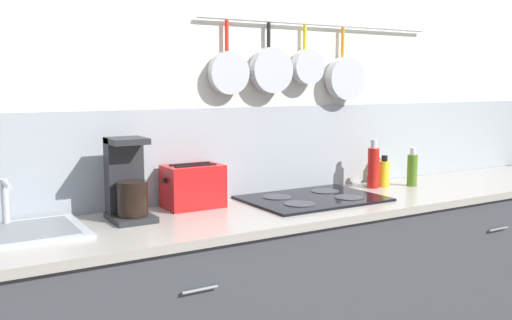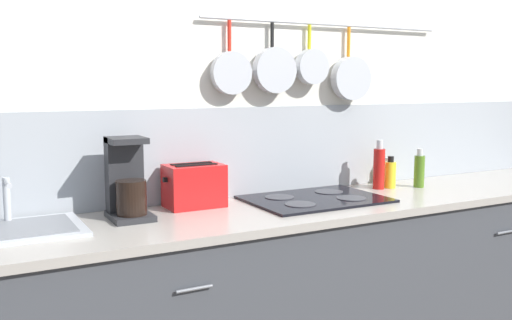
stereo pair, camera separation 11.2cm
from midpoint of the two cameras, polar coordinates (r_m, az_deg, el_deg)
wall_back at (r=2.95m, az=5.31°, el=4.46°), size 7.20×0.14×2.60m
cabinet_base at (r=2.85m, az=8.97°, el=-13.14°), size 3.36×0.58×0.85m
countertop at (r=2.73m, az=9.16°, el=-4.42°), size 3.40×0.60×0.03m
sink_basin at (r=2.29m, az=-21.96°, el=-6.41°), size 0.51×0.38×0.19m
coffee_maker at (r=2.38m, az=-11.44°, el=-2.40°), size 0.16×0.21×0.33m
toaster at (r=2.56m, az=-4.95°, el=-2.57°), size 0.27×0.17×0.19m
cooktop at (r=2.72m, az=7.12°, el=-3.89°), size 0.64×0.46×0.01m
bottle_olive_oil at (r=3.06m, az=13.23°, el=-0.73°), size 0.06×0.06×0.26m
bottle_vinegar at (r=3.10m, az=14.30°, el=-1.37°), size 0.06×0.06×0.17m
bottle_cooking_wine at (r=3.23m, az=13.96°, el=-1.19°), size 0.07×0.07×0.14m
bottle_dish_soap at (r=3.16m, az=17.00°, el=-0.99°), size 0.06×0.06×0.21m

